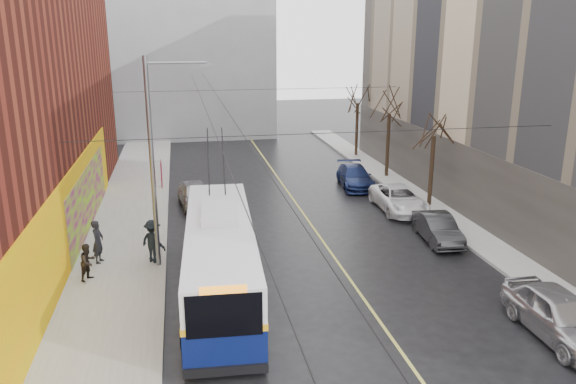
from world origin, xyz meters
name	(u,v)px	position (x,y,z in m)	size (l,w,h in m)	color
sidewalk_left	(123,252)	(-8.00, 12.00, 0.07)	(4.00, 60.00, 0.15)	gray
sidewalk_right	(462,228)	(9.00, 12.00, 0.07)	(2.00, 60.00, 0.15)	gray
lane_line	(312,226)	(1.50, 14.00, 0.00)	(0.12, 50.00, 0.01)	#BFB74C
building_far	(166,41)	(-6.00, 44.99, 9.02)	(20.50, 12.10, 18.00)	gray
streetlight_pole	(156,159)	(-6.14, 10.00, 4.85)	(2.65, 0.60, 9.00)	slate
catenary_wires	(231,108)	(-2.54, 14.77, 6.25)	(18.00, 60.00, 0.22)	black
tree_near	(435,122)	(9.00, 16.00, 4.98)	(3.20, 3.20, 6.40)	black
tree_mid	(390,103)	(9.00, 23.00, 5.25)	(3.20, 3.20, 6.68)	black
tree_far	(358,93)	(9.00, 30.00, 5.14)	(3.20, 3.20, 6.57)	black
pigeons_flying	(228,95)	(-3.04, 10.35, 7.34)	(5.52, 1.91, 1.57)	slate
trolleybus	(220,256)	(-3.83, 7.01, 1.55)	(3.25, 11.91, 5.59)	#091347
parked_car_a	(559,315)	(7.00, 1.61, 0.81)	(1.91, 4.74, 1.61)	#A9A8AD
parked_car_b	(438,228)	(7.00, 10.72, 0.66)	(1.41, 4.03, 1.33)	#2B2B2E
parked_car_c	(399,199)	(7.00, 15.72, 0.69)	(2.29, 4.97, 1.38)	white
parked_car_d	(355,177)	(6.08, 21.09, 0.69)	(1.93, 4.76, 1.38)	navy
following_car	(195,195)	(-4.43, 18.66, 0.74)	(1.74, 4.32, 1.47)	#999A9E
pedestrian_a	(98,242)	(-8.86, 10.79, 1.11)	(0.70, 0.46, 1.92)	black
pedestrian_b	(88,262)	(-9.03, 8.99, 0.92)	(0.75, 0.58, 1.54)	black
pedestrian_c	(153,241)	(-6.50, 10.37, 1.11)	(1.25, 0.72, 1.93)	black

